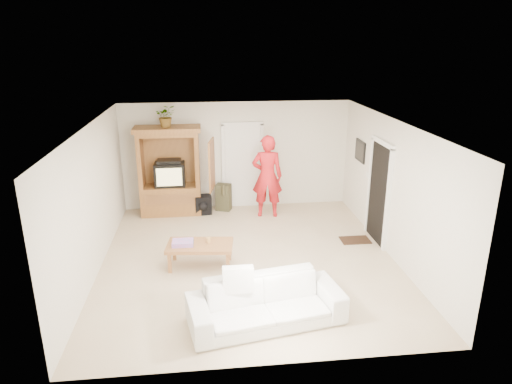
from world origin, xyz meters
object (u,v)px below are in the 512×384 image
armoire (171,177)px  coffee_table (200,247)px  man (267,176)px  sofa (266,303)px

armoire → coffee_table: (0.66, -2.83, -0.52)m
armoire → man: armoire is taller
coffee_table → armoire: bearing=109.5°
armoire → coffee_table: armoire is taller
man → coffee_table: size_ratio=1.55×
sofa → coffee_table: sofa is taller
man → coffee_table: 2.92m
armoire → man: size_ratio=1.08×
armoire → man: 2.28m
man → sofa: size_ratio=0.86×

